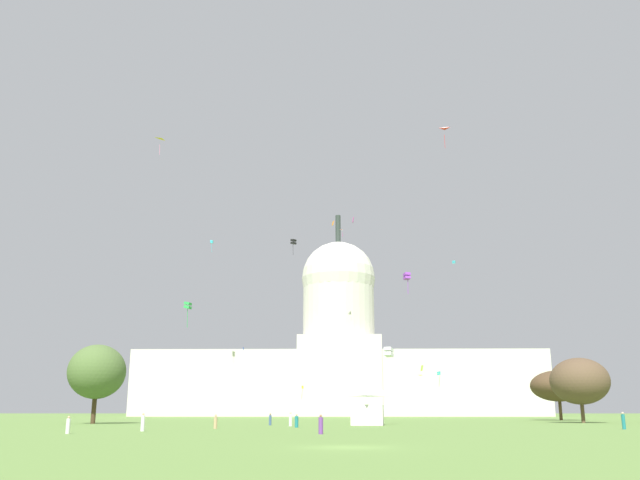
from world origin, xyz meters
name	(u,v)px	position (x,y,z in m)	size (l,w,h in m)	color
ground_plane	(348,447)	(0.00, 0.00, 0.00)	(800.00, 800.00, 0.00)	olive
capitol_building	(339,359)	(1.36, 189.22, 18.53)	(133.09, 26.12, 68.39)	beige
event_tent	(367,401)	(3.81, 54.51, 3.04)	(4.90, 6.19, 6.00)	white
tree_west_far	(97,372)	(-35.82, 63.51, 7.46)	(11.55, 11.57, 11.45)	#42301E
tree_east_far	(558,386)	(43.90, 99.32, 6.58)	(13.49, 13.50, 9.61)	#4C3823
tree_east_near	(580,381)	(38.23, 71.63, 6.37)	(9.58, 9.11, 10.01)	brown
person_white_back_left	(68,426)	(-23.01, 20.82, 0.66)	(0.34, 0.34, 1.44)	silver
person_white_edge_east	(143,423)	(-18.59, 27.58, 0.76)	(0.37, 0.37, 1.66)	silver
person_tan_edge_west	(215,422)	(-13.30, 36.62, 0.68)	(0.39, 0.39, 1.49)	tan
person_purple_deep_crowd	(321,425)	(-1.80, 20.11, 0.72)	(0.43, 0.43, 1.57)	#703D93
person_teal_near_tree_west	(297,421)	(-4.94, 42.04, 0.68)	(0.44, 0.44, 1.51)	#1E757A
person_teal_near_tree_east	(623,421)	(29.10, 34.90, 0.81)	(0.49, 0.49, 1.74)	#1E757A
person_denim_mid_center	(270,420)	(-9.03, 53.90, 0.70)	(0.45, 0.45, 1.50)	#3D5684
person_white_mid_left	(291,420)	(-6.02, 48.32, 0.79)	(0.53, 0.53, 1.71)	silver
kite_cyan_high	(454,262)	(31.92, 139.17, 40.53)	(1.00, 1.04, 0.93)	#33BCDB
kite_gold_low	(420,376)	(23.08, 149.89, 10.99)	(1.22, 0.96, 0.17)	gold
kite_green_low	(188,306)	(-21.60, 58.25, 16.49)	(1.12, 1.08, 3.70)	green
kite_violet_mid	(407,276)	(8.81, 47.74, 18.59)	(0.96, 0.99, 2.74)	purple
kite_white_low	(389,352)	(6.84, 55.06, 9.58)	(1.44, 1.47, 1.35)	white
kite_pink_high	(343,231)	(2.44, 158.91, 54.72)	(1.23, 1.30, 1.98)	pink
kite_lime_low	(422,368)	(20.84, 128.00, 11.81)	(0.68, 0.56, 1.39)	#8CD133
kite_black_high	(293,242)	(-9.56, 110.36, 39.03)	(1.43, 1.42, 3.72)	black
kite_turquoise_low	(439,373)	(27.29, 143.68, 11.34)	(0.95, 0.88, 4.01)	teal
kite_magenta_mid	(353,220)	(2.61, 66.54, 31.56)	(0.24, 0.95, 0.83)	#D1339E
kite_red_high	(445,133)	(21.85, 87.71, 55.58)	(1.78, 1.12, 3.72)	red
kite_orange_high	(333,223)	(-0.58, 94.85, 39.01)	(0.52, 0.89, 1.06)	orange
kite_yellow_low	(302,390)	(-9.81, 167.10, 7.92)	(0.62, 0.43, 3.90)	yellow
kite_blue_mid	(243,350)	(-25.81, 151.93, 18.42)	(0.38, 1.06, 3.08)	blue
kite_cyan_high_b	(212,242)	(-36.05, 152.48, 49.72)	(0.88, 0.83, 3.57)	#33BCDB
kite_gold_high	(162,140)	(-32.60, 79.04, 50.86)	(1.69, 1.73, 2.98)	gold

